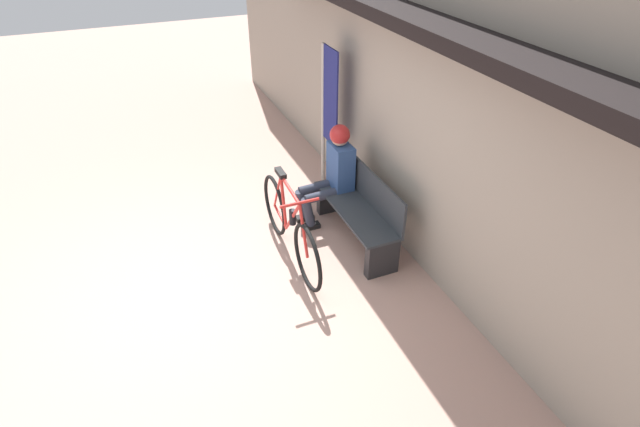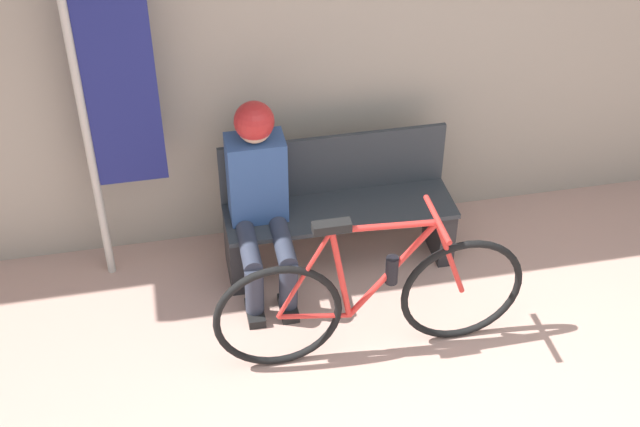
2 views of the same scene
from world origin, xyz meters
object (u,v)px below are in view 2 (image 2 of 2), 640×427
object	(u,v)px
park_bench_near	(338,211)
person_seated	(259,189)
bicycle	(372,299)
banner_pole	(110,110)

from	to	relation	value
park_bench_near	person_seated	world-z (taller)	person_seated
bicycle	park_bench_near	bearing A→B (deg)	90.41
park_bench_near	banner_pole	bearing A→B (deg)	172.82
park_bench_near	person_seated	xyz separation A→B (m)	(-0.50, -0.11, 0.31)
banner_pole	park_bench_near	bearing A→B (deg)	-7.18
park_bench_near	bicycle	distance (m)	0.83
bicycle	person_seated	bearing A→B (deg)	124.89
banner_pole	person_seated	bearing A→B (deg)	-19.23
bicycle	person_seated	xyz separation A→B (m)	(-0.50, 0.72, 0.30)
bicycle	banner_pole	world-z (taller)	banner_pole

